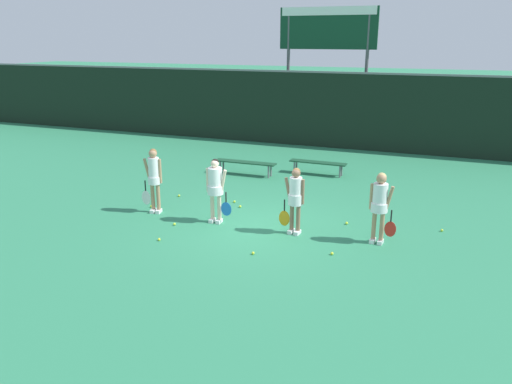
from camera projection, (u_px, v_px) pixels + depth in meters
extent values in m
plane|color=#2D7F56|center=(258.00, 226.00, 12.54)|extent=(140.00, 140.00, 0.00)
cube|color=black|center=(343.00, 112.00, 20.86)|extent=(60.00, 0.06, 3.12)
cube|color=slate|center=(345.00, 73.00, 20.39)|extent=(60.00, 0.08, 0.08)
cylinder|color=#515156|center=(288.00, 76.00, 22.18)|extent=(0.14, 0.14, 5.77)
cylinder|color=#515156|center=(366.00, 79.00, 20.99)|extent=(0.14, 0.14, 5.77)
cube|color=#0F3823|center=(328.00, 28.00, 20.98)|extent=(4.19, 0.12, 1.71)
cube|color=white|center=(328.00, 11.00, 20.71)|extent=(4.02, 0.02, 0.34)
cube|color=#19472D|center=(245.00, 162.00, 17.12)|extent=(2.17, 0.38, 0.04)
cylinder|color=slate|center=(271.00, 170.00, 17.00)|extent=(0.06, 0.06, 0.42)
cylinder|color=slate|center=(268.00, 172.00, 16.78)|extent=(0.06, 0.06, 0.42)
cylinder|color=slate|center=(223.00, 166.00, 17.60)|extent=(0.06, 0.06, 0.42)
cylinder|color=slate|center=(220.00, 167.00, 17.38)|extent=(0.06, 0.06, 0.42)
cube|color=#19472D|center=(318.00, 162.00, 17.16)|extent=(1.97, 0.38, 0.04)
cylinder|color=slate|center=(342.00, 170.00, 17.05)|extent=(0.06, 0.06, 0.41)
cylinder|color=slate|center=(340.00, 172.00, 16.83)|extent=(0.06, 0.06, 0.41)
cylinder|color=slate|center=(296.00, 166.00, 17.62)|extent=(0.06, 0.06, 0.41)
cylinder|color=slate|center=(294.00, 167.00, 17.40)|extent=(0.06, 0.06, 0.41)
cylinder|color=tan|center=(158.00, 198.00, 13.41)|extent=(0.10, 0.10, 0.83)
cylinder|color=tan|center=(153.00, 197.00, 13.45)|extent=(0.10, 0.10, 0.83)
cube|color=white|center=(159.00, 211.00, 13.50)|extent=(0.15, 0.25, 0.09)
cube|color=white|center=(153.00, 211.00, 13.53)|extent=(0.15, 0.25, 0.09)
cylinder|color=white|center=(154.00, 180.00, 13.28)|extent=(0.34, 0.34, 0.20)
cylinder|color=white|center=(154.00, 170.00, 13.20)|extent=(0.29, 0.29, 0.69)
sphere|color=tan|center=(153.00, 154.00, 13.07)|extent=(0.22, 0.22, 0.22)
sphere|color=olive|center=(153.00, 152.00, 13.08)|extent=(0.20, 0.20, 0.20)
cylinder|color=tan|center=(147.00, 170.00, 13.25)|extent=(0.22, 0.11, 0.65)
cylinder|color=tan|center=(160.00, 171.00, 13.17)|extent=(0.08, 0.08, 0.65)
cylinder|color=black|center=(145.00, 186.00, 13.37)|extent=(0.03, 0.03, 0.29)
ellipsoid|color=silver|center=(146.00, 198.00, 13.47)|extent=(0.27, 0.03, 0.39)
cylinder|color=beige|center=(219.00, 208.00, 12.69)|extent=(0.10, 0.10, 0.79)
cylinder|color=beige|center=(212.00, 207.00, 12.75)|extent=(0.10, 0.10, 0.79)
cube|color=white|center=(219.00, 221.00, 12.76)|extent=(0.11, 0.24, 0.09)
cube|color=white|center=(212.00, 220.00, 12.83)|extent=(0.11, 0.24, 0.09)
cylinder|color=white|center=(215.00, 190.00, 12.58)|extent=(0.41, 0.41, 0.22)
cylinder|color=white|center=(215.00, 180.00, 12.50)|extent=(0.35, 0.35, 0.65)
sphere|color=beige|center=(215.00, 164.00, 12.38)|extent=(0.21, 0.21, 0.21)
sphere|color=black|center=(215.00, 163.00, 12.39)|extent=(0.19, 0.19, 0.19)
cylinder|color=beige|center=(223.00, 182.00, 12.44)|extent=(0.20, 0.08, 0.62)
cylinder|color=beige|center=(208.00, 180.00, 12.58)|extent=(0.08, 0.08, 0.62)
cylinder|color=black|center=(226.00, 197.00, 12.51)|extent=(0.03, 0.03, 0.26)
ellipsoid|color=blue|center=(226.00, 209.00, 12.60)|extent=(0.29, 0.03, 0.36)
cylinder|color=#8C664C|center=(298.00, 219.00, 11.95)|extent=(0.10, 0.10, 0.77)
cylinder|color=#8C664C|center=(292.00, 218.00, 12.02)|extent=(0.10, 0.10, 0.77)
cube|color=white|center=(297.00, 232.00, 12.03)|extent=(0.13, 0.25, 0.09)
cube|color=white|center=(291.00, 231.00, 12.10)|extent=(0.13, 0.25, 0.09)
cylinder|color=white|center=(295.00, 199.00, 11.85)|extent=(0.35, 0.35, 0.26)
cylinder|color=white|center=(296.00, 190.00, 11.78)|extent=(0.30, 0.30, 0.63)
sphere|color=#8C664C|center=(296.00, 173.00, 11.65)|extent=(0.21, 0.21, 0.21)
sphere|color=olive|center=(296.00, 172.00, 11.66)|extent=(0.19, 0.19, 0.19)
cylinder|color=#8C664C|center=(288.00, 190.00, 11.87)|extent=(0.21, 0.10, 0.60)
cylinder|color=#8C664C|center=(303.00, 192.00, 11.70)|extent=(0.08, 0.08, 0.60)
cylinder|color=black|center=(285.00, 205.00, 12.00)|extent=(0.03, 0.03, 0.28)
ellipsoid|color=orange|center=(284.00, 218.00, 12.10)|extent=(0.27, 0.03, 0.39)
cylinder|color=tan|center=(382.00, 227.00, 11.39)|extent=(0.10, 0.10, 0.79)
cylinder|color=tan|center=(374.00, 226.00, 11.47)|extent=(0.10, 0.10, 0.79)
cube|color=white|center=(380.00, 242.00, 11.47)|extent=(0.13, 0.25, 0.09)
cube|color=white|center=(372.00, 240.00, 11.55)|extent=(0.13, 0.25, 0.09)
cylinder|color=white|center=(379.00, 207.00, 11.29)|extent=(0.38, 0.38, 0.21)
cylinder|color=white|center=(380.00, 197.00, 11.22)|extent=(0.33, 0.33, 0.63)
sphere|color=tan|center=(381.00, 179.00, 11.09)|extent=(0.23, 0.23, 0.23)
sphere|color=#D8B772|center=(382.00, 177.00, 11.10)|extent=(0.21, 0.21, 0.21)
cylinder|color=tan|center=(389.00, 199.00, 11.14)|extent=(0.20, 0.09, 0.60)
cylinder|color=tan|center=(371.00, 196.00, 11.31)|extent=(0.08, 0.08, 0.60)
cylinder|color=black|center=(391.00, 216.00, 11.20)|extent=(0.03, 0.03, 0.27)
ellipsoid|color=red|center=(390.00, 229.00, 11.30)|extent=(0.26, 0.03, 0.37)
sphere|color=#CCE033|center=(253.00, 253.00, 10.90)|extent=(0.07, 0.07, 0.07)
sphere|color=#CCE033|center=(442.00, 230.00, 12.19)|extent=(0.06, 0.06, 0.06)
sphere|color=#CCE033|center=(151.00, 206.00, 13.92)|extent=(0.07, 0.07, 0.07)
sphere|color=#CCE033|center=(234.00, 202.00, 14.32)|extent=(0.07, 0.07, 0.07)
sphere|color=#CCE033|center=(240.00, 206.00, 13.91)|extent=(0.07, 0.07, 0.07)
sphere|color=#CCE033|center=(347.00, 223.00, 12.66)|extent=(0.07, 0.07, 0.07)
sphere|color=#CCE033|center=(332.00, 253.00, 10.88)|extent=(0.07, 0.07, 0.07)
sphere|color=#CCE033|center=(174.00, 224.00, 12.60)|extent=(0.07, 0.07, 0.07)
sphere|color=#CCE033|center=(159.00, 239.00, 11.64)|extent=(0.07, 0.07, 0.07)
sphere|color=#CCE033|center=(179.00, 196.00, 14.86)|extent=(0.07, 0.07, 0.07)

